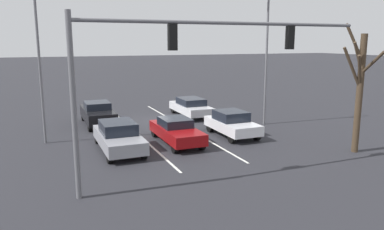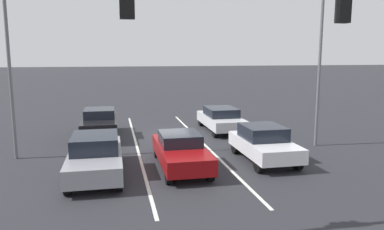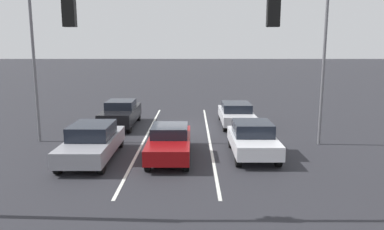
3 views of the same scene
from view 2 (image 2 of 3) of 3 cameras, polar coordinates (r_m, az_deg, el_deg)
name	(u,v)px [view 2 (image 2 of 3)]	position (r m, az deg, el deg)	size (l,w,h in m)	color
ground_plane	(164,135)	(20.67, -4.23, -3.11)	(240.00, 240.00, 0.00)	#28282D
lane_stripe_left_divider	(203,143)	(18.76, 1.76, -4.36)	(0.12, 16.61, 0.01)	silver
lane_stripe_center_divider	(137,147)	(18.28, -8.39, -4.82)	(0.12, 16.61, 0.01)	silver
car_maroon_midlane_front	(180,150)	(14.72, -1.77, -5.38)	(1.72, 4.61, 1.36)	maroon
car_white_leftlane_front	(264,143)	(15.90, 10.88, -4.19)	(1.83, 4.01, 1.47)	silver
car_gray_rightlane_front	(95,155)	(14.26, -14.50, -5.93)	(1.87, 4.80, 1.50)	gray
car_black_rightlane_second	(100,123)	(20.65, -13.88, -1.15)	(1.79, 4.70, 1.53)	black
car_silver_leftlane_second	(221,119)	(21.79, 4.43, -0.55)	(1.85, 4.51, 1.36)	silver
traffic_signal_gantry	(134,31)	(8.44, -8.80, 12.51)	(12.07, 0.37, 6.51)	slate
street_lamp_right_shoulder	(14,40)	(17.18, -25.53, 10.33)	(2.28, 0.24, 8.66)	slate
street_lamp_left_shoulder	(318,39)	(18.75, 18.70, 10.93)	(1.54, 0.24, 9.10)	slate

